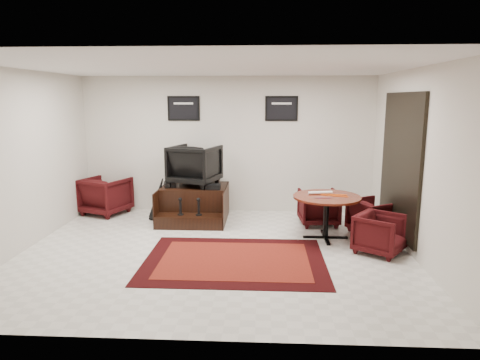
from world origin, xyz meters
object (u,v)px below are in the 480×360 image
table_chair_back (319,206)px  table_chair_corner (380,232)px  meeting_table (327,201)px  shine_podium (195,204)px  table_chair_window (372,215)px  armchair_side (106,194)px  shine_chair (195,163)px

table_chair_back → table_chair_corner: size_ratio=1.06×
table_chair_corner → meeting_table: bearing=82.9°
shine_podium → table_chair_corner: bearing=-28.8°
meeting_table → table_chair_window: meeting_table is taller
table_chair_back → table_chair_corner: bearing=111.8°
armchair_side → meeting_table: (4.31, -1.36, 0.23)m
shine_chair → table_chair_back: 2.54m
shine_chair → table_chair_corner: shine_chair is taller
armchair_side → shine_chair: bearing=-163.2°
meeting_table → table_chair_corner: 1.04m
table_chair_corner → shine_podium: bearing=96.7°
table_chair_window → shine_podium: bearing=48.1°
shine_podium → table_chair_back: (2.40, -0.23, 0.06)m
meeting_table → table_chair_corner: bearing=-42.6°
armchair_side → table_chair_window: bearing=-169.6°
shine_chair → armchair_side: 2.01m
shine_podium → shine_chair: size_ratio=1.49×
shine_podium → meeting_table: size_ratio=1.16×
armchair_side → table_chair_back: bearing=-165.3°
shine_podium → shine_chair: (0.00, 0.14, 0.80)m
armchair_side → table_chair_back: 4.32m
shine_podium → armchair_side: size_ratio=1.56×
shine_podium → table_chair_back: size_ratio=1.82×
shine_podium → table_chair_corner: (3.15, -1.73, 0.04)m
shine_chair → armchair_side: shine_chair is taller
meeting_table → table_chair_corner: size_ratio=1.67×
shine_podium → shine_chair: bearing=90.0°
table_chair_window → table_chair_corner: (-0.12, -1.00, 0.00)m
shine_podium → meeting_table: bearing=-23.7°
meeting_table → table_chair_corner: (0.73, -0.67, -0.31)m
shine_chair → table_chair_corner: (3.15, -1.87, -0.76)m
armchair_side → table_chair_window: (5.16, -1.03, -0.08)m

